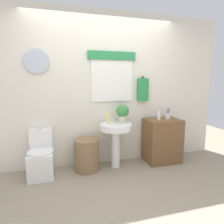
% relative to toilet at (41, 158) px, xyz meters
% --- Properties ---
extents(ground_plane, '(8.00, 8.00, 0.00)m').
position_rel_toilet_xyz_m(ground_plane, '(1.03, -0.88, -0.27)').
color(ground_plane, gray).
extents(back_wall, '(4.40, 0.18, 2.60)m').
position_rel_toilet_xyz_m(back_wall, '(1.03, 0.27, 1.03)').
color(back_wall, silver).
rests_on(back_wall, ground_plane).
extents(toilet, '(0.38, 0.51, 0.72)m').
position_rel_toilet_xyz_m(toilet, '(0.00, 0.00, 0.00)').
color(toilet, white).
rests_on(toilet, ground_plane).
extents(laundry_hamper, '(0.40, 0.40, 0.52)m').
position_rel_toilet_xyz_m(laundry_hamper, '(0.70, -0.03, -0.01)').
color(laundry_hamper, '#846647').
rests_on(laundry_hamper, ground_plane).
extents(pedestal_sink, '(0.54, 0.54, 0.75)m').
position_rel_toilet_xyz_m(pedestal_sink, '(1.19, -0.03, 0.30)').
color(pedestal_sink, white).
rests_on(pedestal_sink, ground_plane).
extents(faucet, '(0.03, 0.03, 0.10)m').
position_rel_toilet_xyz_m(faucet, '(1.19, 0.09, 0.52)').
color(faucet, silver).
rests_on(faucet, pedestal_sink).
extents(wooden_cabinet, '(0.61, 0.44, 0.78)m').
position_rel_toilet_xyz_m(wooden_cabinet, '(2.06, -0.03, 0.11)').
color(wooden_cabinet, brown).
rests_on(wooden_cabinet, ground_plane).
extents(soap_bottle, '(0.05, 0.05, 0.18)m').
position_rel_toilet_xyz_m(soap_bottle, '(1.07, 0.02, 0.56)').
color(soap_bottle, '#DBD166').
rests_on(soap_bottle, pedestal_sink).
extents(potted_plant, '(0.22, 0.22, 0.31)m').
position_rel_toilet_xyz_m(potted_plant, '(1.33, 0.03, 0.65)').
color(potted_plant, beige).
rests_on(potted_plant, pedestal_sink).
extents(lotion_bottle, '(0.05, 0.05, 0.17)m').
position_rel_toilet_xyz_m(lotion_bottle, '(1.96, -0.07, 0.59)').
color(lotion_bottle, white).
rests_on(lotion_bottle, wooden_cabinet).
extents(toothbrush_cup, '(0.08, 0.08, 0.19)m').
position_rel_toilet_xyz_m(toothbrush_cup, '(2.17, -0.01, 0.56)').
color(toothbrush_cup, silver).
rests_on(toothbrush_cup, wooden_cabinet).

